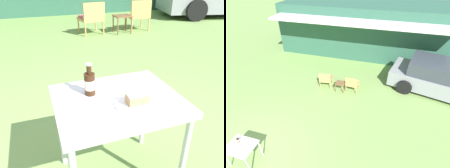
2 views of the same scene
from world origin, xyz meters
The scene contains 8 objects.
wicker_chair_cushioned centered at (0.99, 4.33, 0.43)m, with size 0.61×0.62×0.78m.
wicker_chair_plain centered at (2.28, 4.31, 0.43)m, with size 0.58×0.59×0.78m.
garden_side_table centered at (1.76, 4.17, 0.37)m, with size 0.42×0.39×0.44m.
patio_table centered at (0.00, 0.00, 0.62)m, with size 0.78×0.64×0.71m.
cake_on_plate centered at (0.07, -0.11, 0.73)m, with size 0.22×0.22×0.08m.
cola_bottle_near centered at (-0.15, 0.11, 0.78)m, with size 0.07×0.07×0.21m.
fork centered at (0.01, -0.09, 0.71)m, with size 0.17×0.02×0.01m.
loose_bottle_cap centered at (0.06, 0.01, 0.71)m, with size 0.03×0.03×0.01m.
Camera 1 is at (-0.43, -1.09, 1.40)m, focal length 35.00 mm.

